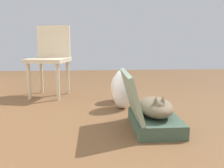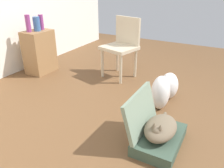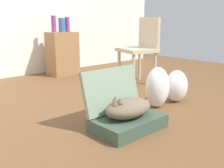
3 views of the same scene
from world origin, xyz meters
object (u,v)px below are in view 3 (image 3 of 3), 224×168
at_px(vase_round, 62,25).
at_px(chair, 141,47).
at_px(vase_tall, 54,24).
at_px(side_table, 62,54).
at_px(vase_short, 67,24).
at_px(plastic_bag_clear, 176,86).
at_px(cat, 128,108).
at_px(plastic_bag_white, 157,87).
at_px(suitcase_base, 128,123).

bearing_deg(vase_round, chair, -67.98).
xyz_separation_m(vase_tall, chair, (0.62, -1.30, -0.30)).
xyz_separation_m(side_table, vase_short, (0.11, -0.01, 0.46)).
bearing_deg(plastic_bag_clear, cat, -168.56).
bearing_deg(plastic_bag_white, cat, -161.91).
relative_size(plastic_bag_white, side_table, 0.61).
relative_size(vase_short, vase_round, 1.06).
xyz_separation_m(side_table, vase_round, (0.00, -0.02, 0.46)).
height_order(side_table, vase_short, vase_short).
bearing_deg(plastic_bag_clear, side_table, 92.79).
xyz_separation_m(vase_tall, vase_short, (0.23, -0.05, -0.01)).
distance_m(vase_short, vase_round, 0.11).
height_order(suitcase_base, plastic_bag_clear, plastic_bag_clear).
bearing_deg(vase_tall, chair, -64.72).
bearing_deg(vase_tall, plastic_bag_white, -92.43).
bearing_deg(suitcase_base, plastic_bag_white, 18.26).
xyz_separation_m(cat, vase_short, (0.97, 2.34, 0.62)).
xyz_separation_m(plastic_bag_white, vase_tall, (0.09, 2.17, 0.61)).
distance_m(cat, plastic_bag_clear, 0.98).
height_order(side_table, vase_tall, vase_tall).
height_order(vase_tall, chair, vase_tall).
bearing_deg(vase_tall, suitcase_base, -107.20).
relative_size(plastic_bag_white, chair, 0.46).
distance_m(plastic_bag_clear, vase_round, 2.22).
xyz_separation_m(plastic_bag_white, chair, (0.71, 0.87, 0.31)).
xyz_separation_m(cat, side_table, (0.86, 2.34, 0.15)).
distance_m(suitcase_base, plastic_bag_clear, 0.98).
height_order(suitcase_base, vase_round, vase_round).
bearing_deg(plastic_bag_white, plastic_bag_clear, -3.38).
height_order(plastic_bag_white, chair, chair).
bearing_deg(vase_short, side_table, 177.28).
bearing_deg(plastic_bag_white, vase_round, 84.45).
bearing_deg(vase_tall, cat, -107.32).
bearing_deg(vase_short, vase_round, -172.34).
distance_m(vase_tall, vase_short, 0.23).
bearing_deg(cat, chair, 38.49).
bearing_deg(suitcase_base, cat, 175.45).
distance_m(cat, chair, 1.77).
height_order(suitcase_base, side_table, side_table).
height_order(side_table, vase_round, vase_round).
bearing_deg(vase_tall, vase_round, -28.19).
relative_size(side_table, chair, 0.75).
relative_size(plastic_bag_clear, vase_short, 1.49).
height_order(cat, vase_round, vase_round).
relative_size(vase_tall, vase_short, 1.09).
height_order(vase_short, vase_round, vase_short).
bearing_deg(suitcase_base, vase_tall, 72.80).
bearing_deg(chair, side_table, -144.16).
height_order(plastic_bag_white, vase_short, vase_short).
height_order(vase_short, chair, vase_short).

